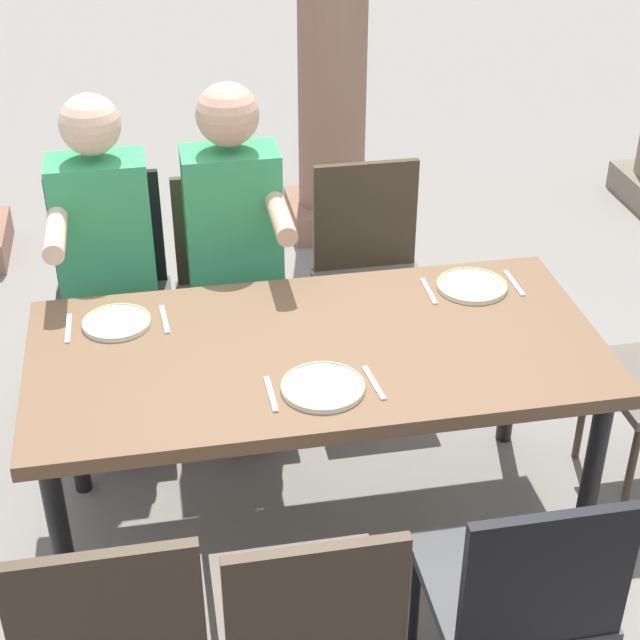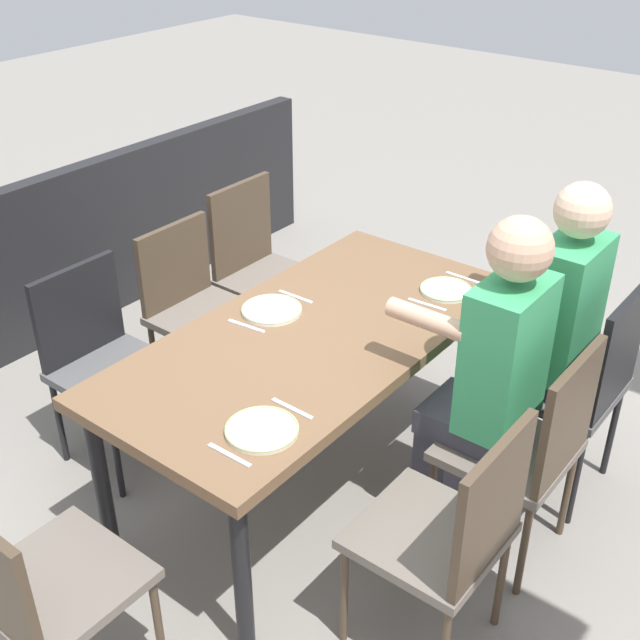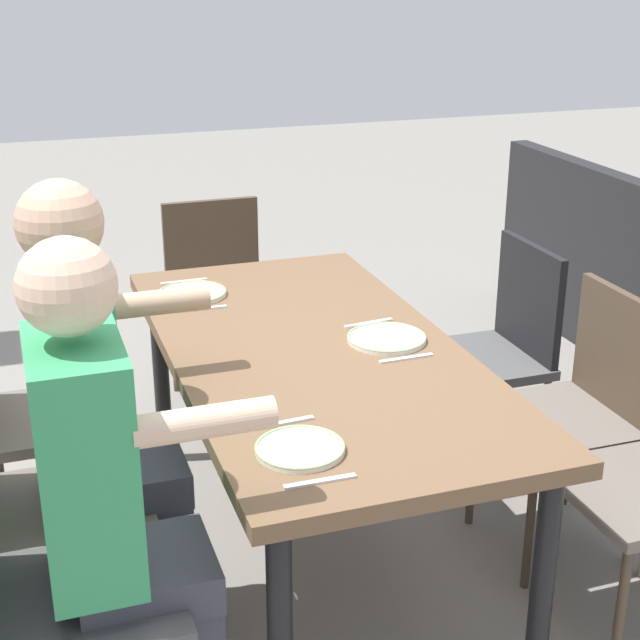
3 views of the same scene
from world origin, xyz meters
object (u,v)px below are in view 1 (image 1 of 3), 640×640
(dining_table, at_px, (317,364))
(chair_east_north, at_px, (371,267))
(chair_east_south, at_px, (521,591))
(plate_2, at_px, (472,286))
(chair_mid_north, at_px, (233,281))
(diner_man_white, at_px, (237,257))
(chair_west_north, at_px, (112,285))
(plate_1, at_px, (323,387))
(diner_woman_green, at_px, (107,269))
(chair_mid_south, at_px, (308,619))
(plate_0, at_px, (117,322))

(dining_table, xyz_separation_m, chair_east_north, (0.37, 0.85, -0.15))
(chair_east_south, distance_m, plate_2, 1.15)
(chair_mid_north, bearing_deg, dining_table, -78.26)
(diner_man_white, bearing_deg, chair_east_south, -69.98)
(dining_table, bearing_deg, chair_west_north, 126.75)
(diner_man_white, distance_m, plate_1, 0.89)
(diner_woman_green, bearing_deg, plate_2, -19.07)
(chair_mid_south, height_order, diner_man_white, diner_man_white)
(diner_woman_green, bearing_deg, chair_mid_north, 21.03)
(chair_west_north, height_order, chair_mid_north, chair_west_north)
(diner_man_white, bearing_deg, dining_table, -75.08)
(chair_east_south, distance_m, plate_0, 1.48)
(chair_east_south, relative_size, diner_man_white, 0.65)
(chair_west_north, bearing_deg, diner_man_white, -23.22)
(chair_east_north, xyz_separation_m, chair_east_south, (-0.00, -1.69, -0.02))
(chair_mid_south, xyz_separation_m, plate_2, (0.75, 1.10, 0.24))
(chair_mid_south, relative_size, plate_0, 4.01)
(chair_east_north, bearing_deg, chair_west_north, 179.98)
(chair_mid_north, bearing_deg, chair_east_north, -0.01)
(chair_mid_south, relative_size, diner_woman_green, 0.65)
(diner_woman_green, xyz_separation_m, plate_2, (1.21, -0.42, 0.04))
(dining_table, height_order, chair_west_north, chair_west_north)
(plate_1, relative_size, plate_2, 1.02)
(chair_mid_south, bearing_deg, dining_table, 78.18)
(chair_west_north, height_order, plate_1, chair_west_north)
(chair_mid_south, height_order, chair_east_south, chair_east_south)
(chair_west_north, height_order, plate_0, chair_west_north)
(chair_west_north, height_order, plate_2, chair_west_north)
(plate_1, bearing_deg, plate_0, 141.29)
(diner_man_white, xyz_separation_m, plate_0, (-0.43, -0.42, 0.03))
(chair_east_north, height_order, plate_1, chair_east_north)
(dining_table, xyz_separation_m, chair_east_south, (0.37, -0.85, -0.17))
(diner_man_white, bearing_deg, chair_west_north, 156.78)
(diner_man_white, xyz_separation_m, plate_2, (0.75, -0.40, 0.03))
(plate_1, bearing_deg, chair_mid_north, 98.01)
(diner_man_white, bearing_deg, plate_1, -80.40)
(plate_2, bearing_deg, plate_1, -141.30)
(chair_mid_north, relative_size, plate_0, 4.22)
(dining_table, height_order, chair_mid_north, chair_mid_north)
(chair_mid_south, distance_m, plate_0, 1.18)
(diner_woman_green, bearing_deg, plate_1, -55.79)
(chair_mid_south, relative_size, chair_east_north, 0.94)
(chair_mid_north, distance_m, diner_man_white, 0.29)
(diner_woman_green, distance_m, plate_1, 1.09)
(chair_east_south, height_order, plate_2, chair_east_south)
(dining_table, relative_size, plate_0, 8.08)
(chair_mid_north, relative_size, diner_man_white, 0.68)
(chair_mid_north, xyz_separation_m, plate_2, (0.75, -0.60, 0.23))
(chair_east_north, xyz_separation_m, plate_0, (-0.97, -0.62, 0.23))
(dining_table, xyz_separation_m, chair_mid_north, (-0.18, 0.85, -0.16))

